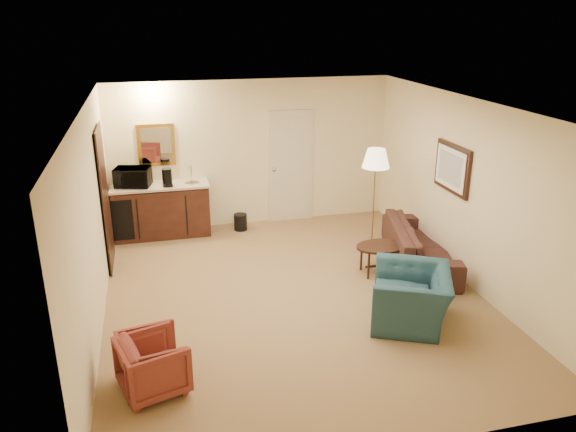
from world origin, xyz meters
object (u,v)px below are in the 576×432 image
object	(u,v)px
coffee_maker	(167,177)
rose_chair_near	(153,359)
coffee_table	(381,259)
waste_bin	(240,222)
microwave	(132,175)
wetbar_cabinet	(162,210)
rose_chair_far	(153,363)
floor_lamp	(374,198)
teal_armchair	(412,288)
sofa	(420,238)

from	to	relation	value
coffee_maker	rose_chair_near	bearing A→B (deg)	-85.24
coffee_table	waste_bin	distance (m)	2.84
microwave	wetbar_cabinet	bearing A→B (deg)	10.94
wetbar_cabinet	rose_chair_far	distance (m)	4.35
rose_chair_far	floor_lamp	xyz separation A→B (m)	(3.60, 3.02, 0.51)
microwave	coffee_maker	bearing A→B (deg)	-0.43
waste_bin	coffee_maker	xyz separation A→B (m)	(-1.22, -0.05, 0.93)
coffee_table	wetbar_cabinet	bearing A→B (deg)	143.20
rose_chair_far	coffee_maker	xyz separation A→B (m)	(0.38, 4.22, 0.75)
coffee_table	rose_chair_near	bearing A→B (deg)	-149.63
wetbar_cabinet	teal_armchair	xyz separation A→B (m)	(2.90, -3.71, 0.00)
wetbar_cabinet	waste_bin	bearing A→B (deg)	-2.97
rose_chair_near	coffee_table	xyz separation A→B (m)	(3.34, 1.96, -0.10)
sofa	rose_chair_near	distance (m)	4.58
floor_lamp	coffee_maker	xyz separation A→B (m)	(-3.22, 1.20, 0.24)
sofa	waste_bin	xyz separation A→B (m)	(-2.45, 2.07, -0.27)
sofa	coffee_maker	world-z (taller)	coffee_maker
sofa	floor_lamp	bearing A→B (deg)	42.90
teal_armchair	sofa	bearing A→B (deg)	175.11
sofa	teal_armchair	size ratio (longest dim) A/B	2.01
wetbar_cabinet	microwave	world-z (taller)	microwave
teal_armchair	coffee_table	world-z (taller)	teal_armchair
teal_armchair	floor_lamp	xyz separation A→B (m)	(0.45, 2.39, 0.37)
teal_armchair	rose_chair_near	size ratio (longest dim) A/B	1.63
rose_chair_far	sofa	bearing A→B (deg)	-78.52
floor_lamp	coffee_table	bearing A→B (deg)	-104.43
rose_chair_near	waste_bin	distance (m)	4.50
microwave	coffee_maker	size ratio (longest dim) A/B	1.89
wetbar_cabinet	coffee_table	world-z (taller)	wetbar_cabinet
coffee_table	coffee_maker	bearing A→B (deg)	143.48
waste_bin	coffee_maker	size ratio (longest dim) A/B	0.96
coffee_table	waste_bin	xyz separation A→B (m)	(-1.74, 2.24, -0.08)
waste_bin	coffee_maker	bearing A→B (deg)	-177.65
sofa	microwave	size ratio (longest dim) A/B	3.70
teal_armchair	rose_chair_near	xyz separation A→B (m)	(-3.15, -0.56, -0.14)
floor_lamp	coffee_maker	distance (m)	3.45
sofa	floor_lamp	distance (m)	1.02
rose_chair_near	microwave	world-z (taller)	microwave
sofa	coffee_table	world-z (taller)	sofa
floor_lamp	waste_bin	distance (m)	2.46
rose_chair_far	microwave	bearing A→B (deg)	-14.71
rose_chair_far	coffee_table	world-z (taller)	rose_chair_far
wetbar_cabinet	sofa	xyz separation A→B (m)	(3.80, -2.14, -0.05)
teal_armchair	rose_chair_far	bearing A→B (deg)	-53.69
coffee_table	floor_lamp	bearing A→B (deg)	75.57
rose_chair_far	coffee_maker	size ratio (longest dim) A/B	2.12
microwave	sofa	bearing A→B (deg)	-13.38
teal_armchair	microwave	bearing A→B (deg)	-113.33
sofa	teal_armchair	distance (m)	1.81
sofa	rose_chair_far	size ratio (longest dim) A/B	3.28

